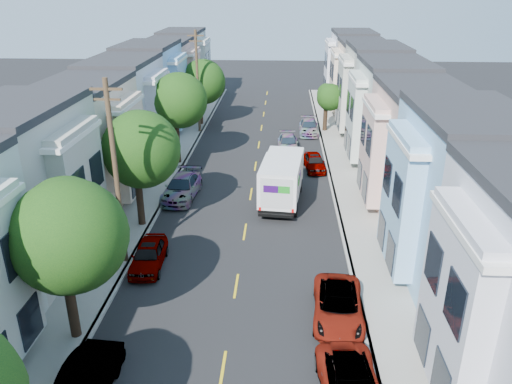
% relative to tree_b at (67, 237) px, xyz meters
% --- Properties ---
extents(ground, '(160.00, 160.00, 0.00)m').
position_rel_tree_b_xyz_m(ground, '(6.30, 4.33, -4.97)').
color(ground, black).
rests_on(ground, ground).
extents(road_slab, '(12.00, 70.00, 0.02)m').
position_rel_tree_b_xyz_m(road_slab, '(6.30, 19.33, -4.96)').
color(road_slab, black).
rests_on(road_slab, ground).
extents(curb_left, '(0.30, 70.00, 0.15)m').
position_rel_tree_b_xyz_m(curb_left, '(0.25, 19.33, -4.90)').
color(curb_left, gray).
rests_on(curb_left, ground).
extents(curb_right, '(0.30, 70.00, 0.15)m').
position_rel_tree_b_xyz_m(curb_right, '(12.35, 19.33, -4.90)').
color(curb_right, gray).
rests_on(curb_right, ground).
extents(sidewalk_left, '(2.60, 70.00, 0.15)m').
position_rel_tree_b_xyz_m(sidewalk_left, '(-1.05, 19.33, -4.90)').
color(sidewalk_left, gray).
rests_on(sidewalk_left, ground).
extents(sidewalk_right, '(2.60, 70.00, 0.15)m').
position_rel_tree_b_xyz_m(sidewalk_right, '(13.65, 19.33, -4.90)').
color(sidewalk_right, gray).
rests_on(sidewalk_right, ground).
extents(centerline, '(0.12, 70.00, 0.01)m').
position_rel_tree_b_xyz_m(centerline, '(6.30, 19.33, -4.97)').
color(centerline, gold).
rests_on(centerline, ground).
extents(townhouse_row_left, '(5.00, 70.00, 8.50)m').
position_rel_tree_b_xyz_m(townhouse_row_left, '(-4.85, 19.33, -4.97)').
color(townhouse_row_left, '#D3AB9E').
rests_on(townhouse_row_left, ground).
extents(townhouse_row_right, '(5.00, 70.00, 8.50)m').
position_rel_tree_b_xyz_m(townhouse_row_right, '(17.45, 19.33, -4.97)').
color(townhouse_row_right, '#D3AB9E').
rests_on(townhouse_row_right, ground).
extents(tree_b, '(4.70, 4.70, 7.34)m').
position_rel_tree_b_xyz_m(tree_b, '(0.00, 0.00, 0.00)').
color(tree_b, black).
rests_on(tree_b, ground).
extents(tree_c, '(4.70, 4.70, 7.45)m').
position_rel_tree_b_xyz_m(tree_c, '(-0.00, 10.86, 0.10)').
color(tree_c, black).
rests_on(tree_c, ground).
extents(tree_d, '(4.54, 4.54, 7.71)m').
position_rel_tree_b_xyz_m(tree_d, '(-0.00, 22.71, 0.44)').
color(tree_d, black).
rests_on(tree_d, ground).
extents(tree_e, '(4.70, 4.70, 7.01)m').
position_rel_tree_b_xyz_m(tree_e, '(0.00, 35.26, -0.33)').
color(tree_e, black).
rests_on(tree_e, ground).
extents(tree_far_r, '(2.74, 2.74, 4.95)m').
position_rel_tree_b_xyz_m(tree_far_r, '(13.19, 33.34, -1.44)').
color(tree_far_r, black).
rests_on(tree_far_r, ground).
extents(utility_pole_near, '(1.60, 0.26, 10.00)m').
position_rel_tree_b_xyz_m(utility_pole_near, '(0.00, 6.33, 0.18)').
color(utility_pole_near, '#42301E').
rests_on(utility_pole_near, ground).
extents(utility_pole_far, '(1.60, 0.26, 10.00)m').
position_rel_tree_b_xyz_m(utility_pole_far, '(0.00, 32.33, 0.18)').
color(utility_pole_far, '#42301E').
rests_on(utility_pole_far, ground).
extents(fedex_truck, '(2.57, 6.68, 3.21)m').
position_rel_tree_b_xyz_m(fedex_truck, '(8.54, 15.14, -3.18)').
color(fedex_truck, white).
rests_on(fedex_truck, ground).
extents(lead_sedan, '(1.97, 4.40, 1.30)m').
position_rel_tree_b_xyz_m(lead_sedan, '(9.06, 26.93, -4.32)').
color(lead_sedan, black).
rests_on(lead_sedan, ground).
extents(parked_left_c, '(1.82, 4.33, 1.38)m').
position_rel_tree_b_xyz_m(parked_left_c, '(1.40, 6.01, -4.28)').
color(parked_left_c, '#A6A6A6').
rests_on(parked_left_c, ground).
extents(parked_left_d, '(2.49, 5.23, 1.53)m').
position_rel_tree_b_xyz_m(parked_left_d, '(1.40, 15.52, -4.21)').
color(parked_left_d, '#551409').
rests_on(parked_left_d, ground).
extents(parked_right_b, '(2.55, 4.98, 1.35)m').
position_rel_tree_b_xyz_m(parked_right_b, '(11.20, 1.96, -4.30)').
color(parked_right_b, silver).
rests_on(parked_right_b, ground).
extents(parked_right_c, '(1.94, 4.21, 1.33)m').
position_rel_tree_b_xyz_m(parked_right_c, '(11.20, 21.76, -4.31)').
color(parked_right_c, black).
rests_on(parked_right_c, ground).
extents(parked_right_d, '(1.98, 4.57, 1.36)m').
position_rel_tree_b_xyz_m(parked_right_d, '(11.20, 32.42, -4.29)').
color(parked_right_d, black).
rests_on(parked_right_d, ground).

